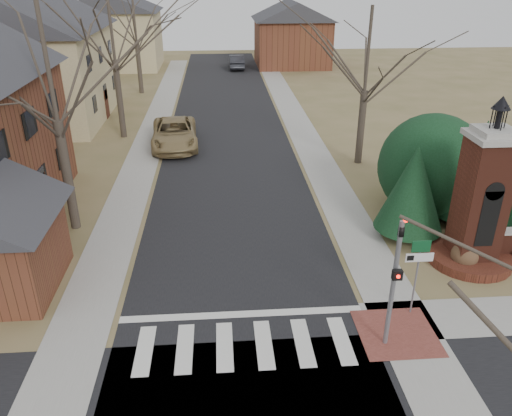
{
  "coord_description": "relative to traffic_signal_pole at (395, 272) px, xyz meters",
  "views": [
    {
      "loc": [
        -0.53,
        -10.99,
        10.39
      ],
      "look_at": [
        0.75,
        6.0,
        2.11
      ],
      "focal_mm": 35.0,
      "sensor_mm": 36.0,
      "label": 1
    }
  ],
  "objects": [
    {
      "name": "ground",
      "position": [
        -4.3,
        -0.57,
        -2.59
      ],
      "size": [
        120.0,
        120.0,
        0.0
      ],
      "primitive_type": "plane",
      "color": "brown",
      "rests_on": "ground"
    },
    {
      "name": "main_street",
      "position": [
        -4.3,
        21.43,
        -2.58
      ],
      "size": [
        8.0,
        70.0,
        0.01
      ],
      "primitive_type": "cube",
      "color": "black",
      "rests_on": "ground"
    },
    {
      "name": "crosswalk_zone",
      "position": [
        -4.3,
        0.23,
        -2.58
      ],
      "size": [
        8.0,
        2.2,
        0.02
      ],
      "primitive_type": "cube",
      "color": "silver",
      "rests_on": "ground"
    },
    {
      "name": "stop_bar",
      "position": [
        -4.3,
        1.73,
        -2.58
      ],
      "size": [
        8.0,
        0.35,
        0.02
      ],
      "primitive_type": "cube",
      "color": "silver",
      "rests_on": "ground"
    },
    {
      "name": "sidewalk_right_main",
      "position": [
        0.9,
        21.43,
        -2.58
      ],
      "size": [
        2.0,
        60.0,
        0.02
      ],
      "primitive_type": "cube",
      "color": "gray",
      "rests_on": "ground"
    },
    {
      "name": "sidewalk_left",
      "position": [
        -9.5,
        21.43,
        -2.58
      ],
      "size": [
        2.0,
        60.0,
        0.02
      ],
      "primitive_type": "cube",
      "color": "gray",
      "rests_on": "ground"
    },
    {
      "name": "curb_apron",
      "position": [
        0.5,
        0.43,
        -2.57
      ],
      "size": [
        2.4,
        2.4,
        0.02
      ],
      "primitive_type": "cube",
      "color": "brown",
      "rests_on": "ground"
    },
    {
      "name": "traffic_signal_pole",
      "position": [
        0.0,
        0.0,
        0.0
      ],
      "size": [
        0.28,
        0.41,
        4.5
      ],
      "color": "slate",
      "rests_on": "ground"
    },
    {
      "name": "sign_post",
      "position": [
        1.29,
        1.41,
        -0.64
      ],
      "size": [
        0.9,
        0.07,
        2.75
      ],
      "color": "slate",
      "rests_on": "ground"
    },
    {
      "name": "brick_gate_monument",
      "position": [
        4.7,
        4.42,
        -0.42
      ],
      "size": [
        3.2,
        3.2,
        6.47
      ],
      "color": "#5C281B",
      "rests_on": "ground"
    },
    {
      "name": "house_stucco_left",
      "position": [
        -17.8,
        26.42,
        2.01
      ],
      "size": [
        9.8,
        12.8,
        9.28
      ],
      "color": "#C9BB86",
      "rests_on": "ground"
    },
    {
      "name": "house_distant_left",
      "position": [
        -16.31,
        47.42,
        1.66
      ],
      "size": [
        10.8,
        8.8,
        8.53
      ],
      "color": "#C9BB86",
      "rests_on": "ground"
    },
    {
      "name": "house_distant_right",
      "position": [
        3.69,
        47.42,
        1.06
      ],
      "size": [
        8.8,
        8.8,
        7.3
      ],
      "color": "brown",
      "rests_on": "ground"
    },
    {
      "name": "evergreen_near",
      "position": [
        2.9,
        6.43,
        -0.29
      ],
      "size": [
        2.8,
        2.8,
        4.1
      ],
      "color": "#473D33",
      "rests_on": "ground"
    },
    {
      "name": "evergreen_mid",
      "position": [
        6.2,
        7.63,
        0.01
      ],
      "size": [
        3.4,
        3.4,
        4.7
      ],
      "color": "#473D33",
      "rests_on": "ground"
    },
    {
      "name": "evergreen_mass",
      "position": [
        4.7,
        8.93,
        -0.19
      ],
      "size": [
        4.8,
        4.8,
        4.8
      ],
      "primitive_type": "sphere",
      "color": "black",
      "rests_on": "ground"
    },
    {
      "name": "bare_tree_0",
      "position": [
        -11.3,
        8.43,
        5.11
      ],
      "size": [
        8.05,
        8.05,
        11.15
      ],
      "color": "#473D33",
      "rests_on": "ground"
    },
    {
      "name": "bare_tree_1",
      "position": [
        -11.3,
        21.43,
        5.44
      ],
      "size": [
        8.4,
        8.4,
        11.64
      ],
      "color": "#473D33",
      "rests_on": "ground"
    },
    {
      "name": "bare_tree_2",
      "position": [
        -11.8,
        34.43,
        4.44
      ],
      "size": [
        7.35,
        7.35,
        10.19
      ],
      "color": "#473D33",
      "rests_on": "ground"
    },
    {
      "name": "bare_tree_3",
      "position": [
        3.2,
        15.43,
        4.1
      ],
      "size": [
        7.0,
        7.0,
        9.7
      ],
      "color": "#473D33",
      "rests_on": "ground"
    },
    {
      "name": "pickup_truck",
      "position": [
        -7.7,
        19.18,
        -1.75
      ],
      "size": [
        3.19,
        6.21,
        1.67
      ],
      "primitive_type": "imported",
      "rotation": [
        0.0,
        0.0,
        0.07
      ],
      "color": "#9C8455",
      "rests_on": "ground"
    },
    {
      "name": "distant_car",
      "position": [
        -2.7,
        45.66,
        -1.83
      ],
      "size": [
        1.61,
        4.62,
        1.52
      ],
      "primitive_type": "imported",
      "rotation": [
        0.0,
        0.0,
        3.14
      ],
      "color": "#2D2F34",
      "rests_on": "ground"
    },
    {
      "name": "dry_shrub_left",
      "position": [
        4.3,
        4.03,
        -2.07
      ],
      "size": [
        1.03,
        1.03,
        1.03
      ],
      "primitive_type": "sphere",
      "color": "brown",
      "rests_on": "ground"
    }
  ]
}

